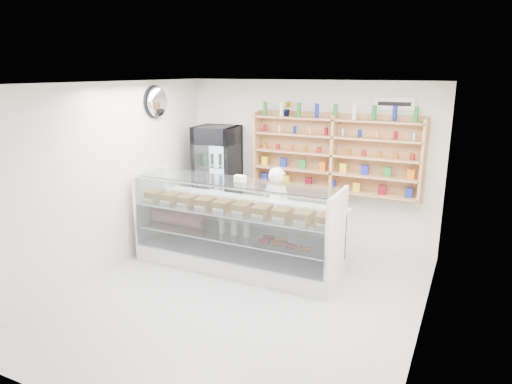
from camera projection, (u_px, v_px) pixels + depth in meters
The scene contains 8 objects.
room at pixel (241, 197), 5.78m from camera, with size 5.00×5.00×5.00m.
display_counter at pixel (237, 244), 7.00m from camera, with size 3.17×0.95×1.38m.
shop_worker at pixel (277, 212), 7.35m from camera, with size 0.54×0.36×1.49m, color white.
drinks_cooler at pixel (218, 180), 8.36m from camera, with size 0.78×0.76×1.99m.
wall_shelving at pixel (333, 155), 7.55m from camera, with size 2.84×0.28×1.33m.
potted_plant at pixel (287, 109), 7.72m from camera, with size 0.14×0.11×0.26m, color #1E6626.
security_mirror at pixel (158, 102), 7.47m from camera, with size 0.15×0.50×0.50m, color silver.
wall_sign at pixel (394, 104), 7.06m from camera, with size 0.62×0.03×0.20m, color white.
Camera 1 is at (2.60, -4.93, 2.95)m, focal length 32.00 mm.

